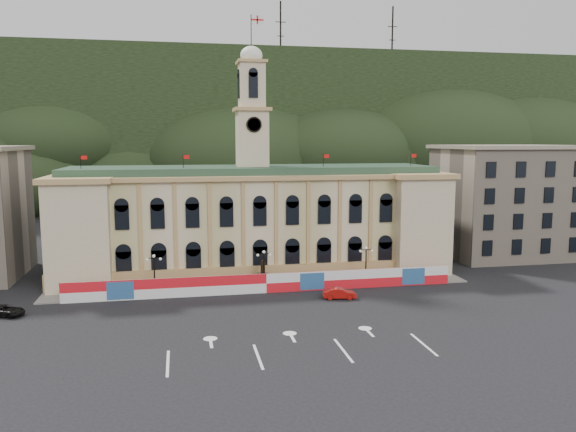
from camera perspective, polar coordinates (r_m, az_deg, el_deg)
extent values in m
plane|color=black|center=(58.49, 0.08, -11.67)|extent=(260.00, 260.00, 0.00)
cube|color=black|center=(184.46, -7.78, 8.46)|extent=(230.00, 70.00, 44.00)
cube|color=#595651|center=(170.68, 4.62, 11.26)|extent=(22.00, 8.00, 14.00)
cube|color=#595651|center=(166.53, -24.30, 9.32)|extent=(16.00, 7.00, 10.00)
cylinder|color=black|center=(174.58, -0.76, 17.82)|extent=(0.50, 0.50, 20.00)
cylinder|color=black|center=(183.97, 10.54, 17.17)|extent=(0.50, 0.50, 20.00)
cube|color=beige|center=(83.75, -3.60, -0.82)|extent=(55.00, 15.00, 14.00)
cube|color=tan|center=(77.27, -2.81, -5.93)|extent=(56.00, 0.80, 2.40)
cube|color=tan|center=(82.98, -3.64, 4.17)|extent=(56.20, 16.20, 0.60)
cube|color=#2D4B34|center=(82.94, -3.64, 4.65)|extent=(53.00, 13.00, 1.20)
cube|color=beige|center=(83.10, -19.79, -1.33)|extent=(8.00, 17.00, 14.00)
cube|color=beige|center=(88.89, 11.69, -0.47)|extent=(8.00, 17.00, 14.00)
cube|color=beige|center=(82.82, -3.67, 7.83)|extent=(4.40, 4.40, 8.00)
cube|color=tan|center=(82.94, -3.70, 10.73)|extent=(5.20, 5.20, 0.50)
cube|color=beige|center=(83.17, -3.72, 13.01)|extent=(3.60, 3.60, 6.50)
cube|color=tan|center=(83.56, -3.74, 15.33)|extent=(4.20, 4.20, 0.40)
cylinder|color=black|center=(80.57, -3.47, 9.26)|extent=(2.20, 0.20, 2.20)
ellipsoid|color=white|center=(83.68, -3.74, 15.94)|extent=(3.20, 3.20, 2.72)
cylinder|color=black|center=(84.20, -3.76, 18.09)|extent=(0.12, 0.12, 5.00)
cube|color=white|center=(84.66, -3.14, 19.28)|extent=(1.80, 0.04, 1.20)
cube|color=red|center=(84.63, -3.13, 19.29)|extent=(1.80, 0.02, 0.22)
cube|color=red|center=(84.63, -3.13, 19.29)|extent=(0.22, 0.02, 1.20)
cube|color=#BEAA93|center=(101.15, 21.09, 1.29)|extent=(20.00, 16.00, 18.00)
cube|color=gray|center=(100.61, 21.35, 6.56)|extent=(21.00, 17.00, 0.60)
cube|color=red|center=(72.27, -2.22, -6.85)|extent=(50.00, 0.25, 2.50)
cube|color=#29568B|center=(71.74, -16.68, -7.28)|extent=(3.20, 0.05, 2.20)
cube|color=#29568B|center=(73.26, 2.47, -6.65)|extent=(3.20, 0.05, 2.20)
cube|color=#29568B|center=(77.64, 12.63, -6.00)|extent=(3.20, 0.05, 2.20)
cube|color=slate|center=(75.20, -2.54, -7.19)|extent=(56.00, 5.50, 0.16)
cube|color=#595651|center=(75.23, -2.57, -6.54)|extent=(1.40, 1.40, 1.80)
cylinder|color=black|center=(74.83, -2.58, -5.28)|extent=(0.60, 0.60, 1.60)
sphere|color=black|center=(74.64, -2.58, -4.60)|extent=(0.44, 0.44, 0.44)
cylinder|color=black|center=(73.79, -13.36, -7.63)|extent=(0.44, 0.44, 0.30)
cylinder|color=black|center=(73.23, -13.42, -5.93)|extent=(0.18, 0.18, 4.80)
cube|color=black|center=(72.73, -13.47, -4.17)|extent=(1.60, 0.08, 0.08)
sphere|color=silver|center=(72.80, -14.10, -4.30)|extent=(0.36, 0.36, 0.36)
sphere|color=silver|center=(72.73, -12.84, -4.27)|extent=(0.36, 0.36, 0.36)
sphere|color=silver|center=(72.68, -13.48, -3.98)|extent=(0.40, 0.40, 0.40)
cylinder|color=black|center=(74.47, -2.45, -7.28)|extent=(0.44, 0.44, 0.30)
cylinder|color=black|center=(73.92, -2.46, -5.60)|extent=(0.18, 0.18, 4.80)
cube|color=black|center=(73.42, -2.47, -3.85)|extent=(1.60, 0.08, 0.08)
sphere|color=silver|center=(73.34, -3.09, -3.99)|extent=(0.36, 0.36, 0.36)
sphere|color=silver|center=(73.57, -1.85, -3.94)|extent=(0.36, 0.36, 0.36)
sphere|color=silver|center=(73.37, -2.47, -3.66)|extent=(0.40, 0.40, 0.40)
cylinder|color=black|center=(77.70, 7.88, -6.71)|extent=(0.44, 0.44, 0.30)
cylinder|color=black|center=(77.18, 7.92, -5.09)|extent=(0.18, 0.18, 4.80)
cube|color=black|center=(76.70, 7.95, -3.42)|extent=(1.60, 0.08, 0.08)
sphere|color=silver|center=(76.48, 7.38, -3.55)|extent=(0.36, 0.36, 0.36)
sphere|color=silver|center=(76.99, 8.51, -3.50)|extent=(0.36, 0.36, 0.36)
sphere|color=silver|center=(76.65, 7.95, -3.23)|extent=(0.40, 0.40, 0.40)
imported|color=#A10F0B|center=(70.06, 5.26, -7.83)|extent=(2.72, 4.54, 1.35)
imported|color=black|center=(70.59, -26.81, -8.59)|extent=(5.03, 5.77, 1.22)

